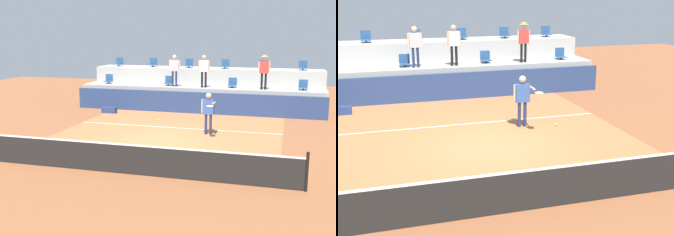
{
  "view_description": "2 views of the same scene",
  "coord_description": "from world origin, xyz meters",
  "views": [
    {
      "loc": [
        4.64,
        -15.1,
        4.07
      ],
      "look_at": [
        0.61,
        -1.07,
        1.14
      ],
      "focal_mm": 45.43,
      "sensor_mm": 36.0,
      "label": 1
    },
    {
      "loc": [
        -3.1,
        -11.96,
        4.45
      ],
      "look_at": [
        0.3,
        -0.69,
        1.04
      ],
      "focal_mm": 48.38,
      "sensor_mm": 36.0,
      "label": 2
    }
  ],
  "objects": [
    {
      "name": "spectator_in_grey",
      "position": [
        -1.3,
        6.85,
        2.27
      ],
      "size": [
        0.59,
        0.25,
        1.69
      ],
      "color": "navy",
      "rests_on": "seating_tier_lower"
    },
    {
      "name": "tennis_ball",
      "position": [
        0.83,
        -2.92,
        1.45
      ],
      "size": [
        0.07,
        0.07,
        0.07
      ],
      "color": "#CCE033"
    },
    {
      "name": "ground_plane",
      "position": [
        0.0,
        0.0,
        0.0
      ],
      "size": [
        40.0,
        40.0,
        0.0
      ],
      "primitive_type": "plane",
      "color": "brown"
    },
    {
      "name": "seating_tier_upper",
      "position": [
        0.0,
        9.1,
        1.05
      ],
      "size": [
        13.0,
        1.8,
        2.1
      ],
      "primitive_type": "cube",
      "color": "#9E9E99",
      "rests_on": "ground_plane"
    },
    {
      "name": "court_inner_paint",
      "position": [
        0.0,
        1.0,
        0.0
      ],
      "size": [
        9.0,
        10.0,
        0.01
      ],
      "primitive_type": "cube",
      "color": "#A36038",
      "rests_on": "ground_plane"
    },
    {
      "name": "equipment_bag",
      "position": [
        -4.27,
        4.88,
        0.15
      ],
      "size": [
        0.76,
        0.28,
        0.3
      ],
      "primitive_type": "cube",
      "color": "navy",
      "rests_on": "ground_plane"
    },
    {
      "name": "tennis_player",
      "position": [
        1.56,
        1.56,
        1.05
      ],
      "size": [
        0.66,
        1.21,
        1.72
      ],
      "color": "navy",
      "rests_on": "ground_plane"
    },
    {
      "name": "stadium_chair_upper_mid_left",
      "position": [
        -1.02,
        9.03,
        2.31
      ],
      "size": [
        0.44,
        0.4,
        0.52
      ],
      "color": "#2D2D33",
      "rests_on": "seating_tier_upper"
    },
    {
      "name": "sponsor_backboard",
      "position": [
        0.0,
        6.0,
        0.55
      ],
      "size": [
        13.0,
        0.16,
        1.1
      ],
      "primitive_type": "cube",
      "color": "navy",
      "rests_on": "ground_plane"
    },
    {
      "name": "spectator_with_hat",
      "position": [
        3.38,
        6.85,
        2.32
      ],
      "size": [
        0.59,
        0.45,
        1.74
      ],
      "color": "black",
      "rests_on": "seating_tier_lower"
    },
    {
      "name": "stadium_chair_upper_left",
      "position": [
        -3.21,
        9.03,
        2.31
      ],
      "size": [
        0.44,
        0.4,
        0.52
      ],
      "color": "#2D2D33",
      "rests_on": "seating_tier_upper"
    },
    {
      "name": "tennis_net",
      "position": [
        0.0,
        -4.0,
        0.5
      ],
      "size": [
        10.48,
        0.08,
        1.07
      ],
      "color": "black",
      "rests_on": "ground_plane"
    },
    {
      "name": "stadium_chair_lower_far_left",
      "position": [
        -5.3,
        7.23,
        1.46
      ],
      "size": [
        0.44,
        0.4,
        0.52
      ],
      "color": "#2D2D33",
      "rests_on": "seating_tier_lower"
    },
    {
      "name": "stadium_chair_upper_far_right",
      "position": [
        5.3,
        9.03,
        2.31
      ],
      "size": [
        0.44,
        0.4,
        0.52
      ],
      "color": "#2D2D33",
      "rests_on": "seating_tier_upper"
    },
    {
      "name": "stadium_chair_lower_right",
      "position": [
        1.76,
        7.23,
        1.46
      ],
      "size": [
        0.44,
        0.4,
        0.52
      ],
      "color": "#2D2D33",
      "rests_on": "seating_tier_lower"
    },
    {
      "name": "court_service_line",
      "position": [
        0.0,
        2.4,
        0.01
      ],
      "size": [
        9.0,
        0.06,
        0.0
      ],
      "primitive_type": "cube",
      "color": "silver",
      "rests_on": "ground_plane"
    },
    {
      "name": "seating_tier_lower",
      "position": [
        0.0,
        7.3,
        0.62
      ],
      "size": [
        13.0,
        1.8,
        1.25
      ],
      "primitive_type": "cube",
      "color": "#9E9E99",
      "rests_on": "ground_plane"
    },
    {
      "name": "spectator_in_white",
      "position": [
        0.3,
        6.85,
        2.28
      ],
      "size": [
        0.6,
        0.25,
        1.7
      ],
      "color": "black",
      "rests_on": "seating_tier_lower"
    },
    {
      "name": "stadium_chair_lower_left",
      "position": [
        -1.73,
        7.23,
        1.46
      ],
      "size": [
        0.44,
        0.4,
        0.52
      ],
      "color": "#2D2D33",
      "rests_on": "seating_tier_lower"
    },
    {
      "name": "stadium_chair_lower_far_right",
      "position": [
        5.32,
        7.23,
        1.46
      ],
      "size": [
        0.44,
        0.4,
        0.52
      ],
      "color": "#2D2D33",
      "rests_on": "seating_tier_lower"
    },
    {
      "name": "stadium_chair_upper_mid_right",
      "position": [
        1.09,
        9.03,
        2.31
      ],
      "size": [
        0.44,
        0.4,
        0.52
      ],
      "color": "#2D2D33",
      "rests_on": "seating_tier_upper"
    },
    {
      "name": "stadium_chair_upper_far_left",
      "position": [
        -5.37,
        9.03,
        2.31
      ],
      "size": [
        0.44,
        0.4,
        0.52
      ],
      "color": "#2D2D33",
      "rests_on": "seating_tier_upper"
    },
    {
      "name": "stadium_chair_upper_right",
      "position": [
        3.17,
        9.03,
        2.31
      ],
      "size": [
        0.44,
        0.4,
        0.52
      ],
      "color": "#2D2D33",
      "rests_on": "seating_tier_upper"
    }
  ]
}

